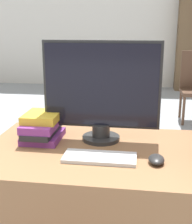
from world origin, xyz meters
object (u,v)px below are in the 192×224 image
(keyboard, at_px, (100,157))
(book_stack, at_px, (42,127))
(mouse, at_px, (156,159))
(monitor, at_px, (101,91))

(keyboard, height_order, book_stack, book_stack)
(mouse, height_order, book_stack, book_stack)
(monitor, height_order, mouse, monitor)
(monitor, distance_m, mouse, 0.45)
(keyboard, relative_size, mouse, 3.15)
(keyboard, bearing_deg, monitor, 96.86)
(mouse, distance_m, book_stack, 0.62)
(keyboard, xyz_separation_m, mouse, (0.25, -0.00, 0.01))
(monitor, relative_size, keyboard, 1.82)
(mouse, bearing_deg, book_stack, 159.87)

